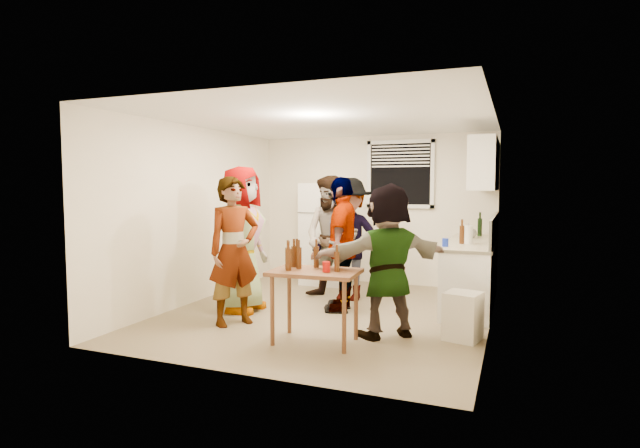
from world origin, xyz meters
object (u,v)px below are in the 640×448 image
at_px(trash_bin, 463,317).
at_px(red_cup, 326,272).
at_px(guest_black, 342,310).
at_px(guest_orange, 387,336).
at_px(guest_grey, 242,310).
at_px(beer_bottle_table, 337,272).
at_px(kettle, 471,238).
at_px(guest_back_right, 348,299).
at_px(guest_stripe, 235,324).
at_px(refrigerator, 325,234).
at_px(wine_bottle, 480,236).
at_px(beer_bottle_counter, 462,244).
at_px(blue_cup, 445,247).
at_px(guest_back_left, 332,299).
at_px(serving_table, 315,342).

distance_m(trash_bin, red_cup, 1.58).
distance_m(guest_black, guest_orange, 1.22).
bearing_deg(guest_grey, beer_bottle_table, -118.70).
xyz_separation_m(kettle, guest_back_right, (-1.64, -0.70, -0.90)).
xyz_separation_m(guest_grey, guest_stripe, (0.25, -0.60, 0.00)).
xyz_separation_m(refrigerator, guest_grey, (-0.36, -2.15, -0.85)).
bearing_deg(guest_orange, red_cup, 6.83).
height_order(refrigerator, beer_bottle_table, refrigerator).
bearing_deg(trash_bin, guest_grey, 175.52).
bearing_deg(guest_back_right, wine_bottle, 28.99).
bearing_deg(guest_grey, guest_orange, -101.54).
distance_m(guest_stripe, guest_back_right, 1.94).
height_order(guest_back_right, guest_orange, guest_back_right).
bearing_deg(refrigerator, beer_bottle_counter, -25.65).
height_order(refrigerator, kettle, refrigerator).
bearing_deg(beer_bottle_counter, red_cup, -120.18).
distance_m(trash_bin, guest_orange, 0.85).
bearing_deg(guest_grey, kettle, -56.91).
distance_m(blue_cup, guest_black, 1.60).
distance_m(guest_grey, guest_stripe, 0.65).
xyz_separation_m(beer_bottle_table, red_cup, (-0.09, -0.06, 0.00)).
relative_size(wine_bottle, guest_back_left, 0.15).
xyz_separation_m(beer_bottle_counter, blue_cup, (-0.16, -0.39, 0.00)).
distance_m(kettle, guest_black, 2.22).
bearing_deg(kettle, beer_bottle_counter, -92.28).
bearing_deg(serving_table, guest_stripe, 165.44).
height_order(beer_bottle_table, guest_stripe, beer_bottle_table).
relative_size(blue_cup, guest_back_right, 0.06).
height_order(kettle, guest_back_right, kettle).
relative_size(guest_back_right, guest_black, 1.00).
bearing_deg(wine_bottle, guest_black, -134.35).
xyz_separation_m(refrigerator, guest_black, (0.88, -1.66, -0.85)).
height_order(beer_bottle_counter, guest_black, beer_bottle_counter).
bearing_deg(refrigerator, blue_cup, -34.67).
distance_m(trash_bin, beer_bottle_table, 1.48).
xyz_separation_m(trash_bin, guest_black, (-1.63, 0.71, -0.25)).
height_order(beer_bottle_counter, serving_table, beer_bottle_counter).
height_order(wine_bottle, serving_table, wine_bottle).
distance_m(wine_bottle, red_cup, 3.37).
bearing_deg(trash_bin, beer_bottle_counter, 96.98).
bearing_deg(guest_back_left, guest_grey, -117.37).
distance_m(trash_bin, guest_stripe, 2.65).
height_order(beer_bottle_table, guest_grey, beer_bottle_table).
bearing_deg(guest_orange, guest_black, -87.36).
xyz_separation_m(beer_bottle_table, guest_black, (-0.42, 1.38, -0.78)).
bearing_deg(red_cup, guest_stripe, 164.95).
bearing_deg(kettle, guest_black, -137.33).
height_order(guest_stripe, guest_back_left, guest_back_left).
bearing_deg(refrigerator, guest_orange, -56.28).
bearing_deg(guest_back_left, kettle, 35.55).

